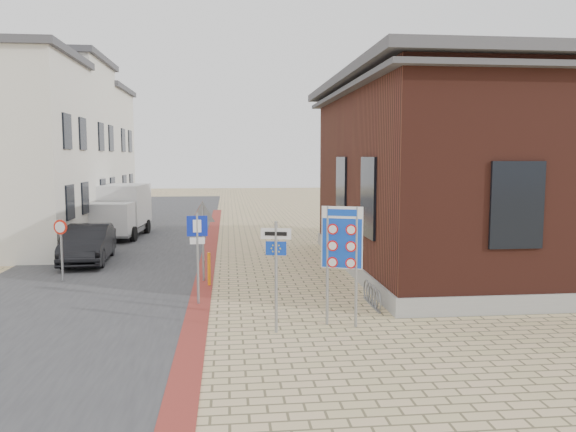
{
  "coord_description": "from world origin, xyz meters",
  "views": [
    {
      "loc": [
        -1.19,
        -12.31,
        4.01
      ],
      "look_at": [
        0.63,
        4.66,
        2.2
      ],
      "focal_mm": 35.0,
      "sensor_mm": 36.0,
      "label": 1
    }
  ],
  "objects": [
    {
      "name": "box_truck",
      "position": [
        -6.49,
        16.27,
        1.34
      ],
      "size": [
        2.41,
        5.09,
        2.59
      ],
      "rotation": [
        0.0,
        0.0,
        -0.08
      ],
      "color": "slate",
      "rests_on": "ground"
    },
    {
      "name": "curb_strip",
      "position": [
        -2.0,
        10.0,
        0.01
      ],
      "size": [
        0.6,
        40.0,
        0.02
      ],
      "primitive_type": "cube",
      "color": "maroon",
      "rests_on": "ground"
    },
    {
      "name": "parking_sign",
      "position": [
        -2.02,
        2.81,
        1.71
      ],
      "size": [
        0.55,
        0.07,
        2.51
      ],
      "rotation": [
        0.0,
        0.0,
        0.02
      ],
      "color": "gray",
      "rests_on": "ground"
    },
    {
      "name": "bike_rack",
      "position": [
        2.65,
        2.2,
        0.26
      ],
      "size": [
        0.08,
        1.8,
        0.6
      ],
      "color": "slate",
      "rests_on": "ground"
    },
    {
      "name": "speed_sign",
      "position": [
        -6.5,
        6.07,
        1.32
      ],
      "size": [
        0.46,
        0.18,
        2.02
      ],
      "rotation": [
        0.0,
        0.0,
        -0.32
      ],
      "color": "gray",
      "rests_on": "ground"
    },
    {
      "name": "border_sign",
      "position": [
        1.46,
        0.5,
        2.06
      ],
      "size": [
        0.92,
        0.4,
        2.86
      ],
      "rotation": [
        0.0,
        0.0,
        -0.37
      ],
      "color": "gray",
      "rests_on": "ground"
    },
    {
      "name": "townhouse_far",
      "position": [
        -10.99,
        24.0,
        4.17
      ],
      "size": [
        7.4,
        6.4,
        8.3
      ],
      "color": "silver",
      "rests_on": "ground"
    },
    {
      "name": "yield_sign",
      "position": [
        -2.0,
        5.67,
        1.95
      ],
      "size": [
        0.9,
        0.23,
        2.54
      ],
      "rotation": [
        0.0,
        0.0,
        0.19
      ],
      "color": "gray",
      "rests_on": "ground"
    },
    {
      "name": "ground",
      "position": [
        0.0,
        0.0,
        0.0
      ],
      "size": [
        120.0,
        120.0,
        0.0
      ],
      "primitive_type": "plane",
      "color": "tan",
      "rests_on": "ground"
    },
    {
      "name": "sedan",
      "position": [
        -6.5,
        9.46,
        0.72
      ],
      "size": [
        1.79,
        4.43,
        1.43
      ],
      "primitive_type": "imported",
      "rotation": [
        0.0,
        0.0,
        0.07
      ],
      "color": "black",
      "rests_on": "ground"
    },
    {
      "name": "road_strip",
      "position": [
        -5.5,
        15.0,
        0.01
      ],
      "size": [
        7.0,
        60.0,
        0.02
      ],
      "primitive_type": "cube",
      "color": "#38383A",
      "rests_on": "ground"
    },
    {
      "name": "brick_building",
      "position": [
        8.99,
        7.0,
        3.49
      ],
      "size": [
        13.0,
        13.0,
        6.8
      ],
      "color": "gray",
      "rests_on": "ground"
    },
    {
      "name": "townhouse_mid",
      "position": [
        -10.99,
        18.0,
        4.57
      ],
      "size": [
        7.4,
        6.4,
        9.1
      ],
      "color": "silver",
      "rests_on": "ground"
    },
    {
      "name": "essen_sign",
      "position": [
        -0.12,
        0.14,
        1.71
      ],
      "size": [
        0.68,
        0.2,
        2.56
      ],
      "rotation": [
        0.0,
        0.0,
        -0.24
      ],
      "color": "gray",
      "rests_on": "ground"
    },
    {
      "name": "bollard",
      "position": [
        -1.8,
        5.0,
        0.53
      ],
      "size": [
        0.12,
        0.12,
        1.06
      ],
      "primitive_type": "cylinder",
      "rotation": [
        0.0,
        0.0,
        -0.38
      ],
      "color": "orange",
      "rests_on": "ground"
    }
  ]
}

